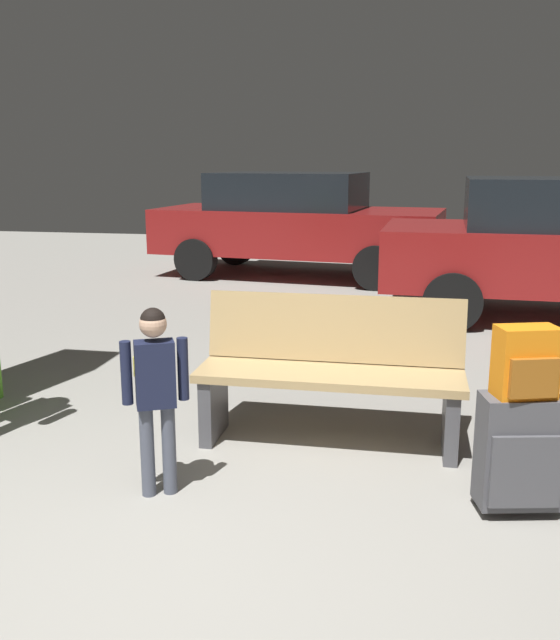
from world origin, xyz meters
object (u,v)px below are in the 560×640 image
at_px(bench, 331,372).
at_px(backpack_bright, 526,363).
at_px(suitcase, 519,452).
at_px(child, 155,382).
at_px(parked_car_far, 296,221).

relative_size(bench, backpack_bright, 4.71).
xyz_separation_m(suitcase, backpack_bright, (0.00, -0.00, 0.45)).
bearing_deg(child, bench, 47.89).
relative_size(bench, suitcase, 2.65).
xyz_separation_m(bench, parked_car_far, (-1.24, 6.14, 0.36)).
height_order(bench, suitcase, bench).
distance_m(backpack_bright, parked_car_far, 7.24).
height_order(suitcase, parked_car_far, parked_car_far).
xyz_separation_m(child, parked_car_far, (-0.45, 7.02, 0.19)).
relative_size(child, parked_car_far, 0.23).
bearing_deg(child, suitcase, 4.30).
relative_size(bench, parked_car_far, 0.37).
xyz_separation_m(suitcase, parked_car_far, (-2.25, 6.88, 0.48)).
height_order(bench, child, child).
bearing_deg(suitcase, bench, 143.75).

